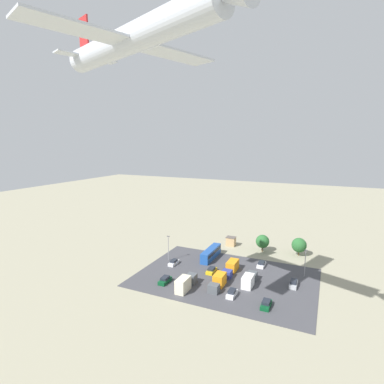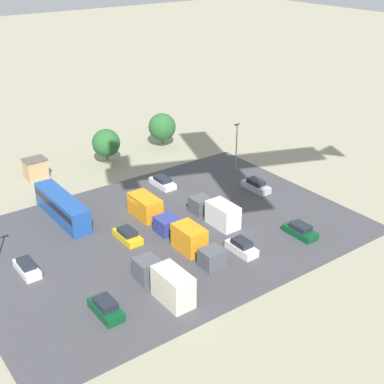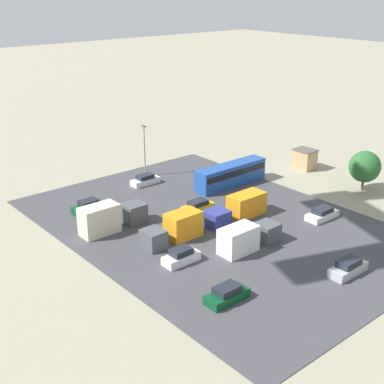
{
  "view_description": "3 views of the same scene",
  "coord_description": "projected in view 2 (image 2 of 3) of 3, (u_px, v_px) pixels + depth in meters",
  "views": [
    {
      "loc": [
        -24.09,
        80.11,
        36.46
      ],
      "look_at": [
        2.36,
        23.05,
        26.08
      ],
      "focal_mm": 28.0,
      "sensor_mm": 36.0,
      "label": 1
    },
    {
      "loc": [
        31.51,
        54.81,
        33.59
      ],
      "look_at": [
        -2.13,
        9.2,
        6.18
      ],
      "focal_mm": 50.0,
      "sensor_mm": 36.0,
      "label": 2
    },
    {
      "loc": [
        -43.67,
        46.96,
        27.95
      ],
      "look_at": [
        5.29,
        5.53,
        2.58
      ],
      "focal_mm": 50.0,
      "sensor_mm": 36.0,
      "label": 3
    }
  ],
  "objects": [
    {
      "name": "ground_plane",
      "position": [
        138.0,
        214.0,
        71.17
      ],
      "size": [
        400.0,
        400.0,
        0.0
      ],
      "primitive_type": "plane",
      "color": "gray"
    },
    {
      "name": "parking_lot_surface",
      "position": [
        165.0,
        233.0,
        66.56
      ],
      "size": [
        47.36,
        33.21,
        0.08
      ],
      "color": "#424247",
      "rests_on": "ground"
    },
    {
      "name": "shed_building",
      "position": [
        36.0,
        169.0,
        80.77
      ],
      "size": [
        3.31,
        2.83,
        3.18
      ],
      "color": "tan",
      "rests_on": "ground"
    },
    {
      "name": "bus",
      "position": [
        62.0,
        206.0,
        69.18
      ],
      "size": [
        2.55,
        11.93,
        3.21
      ],
      "color": "#1E4C9E",
      "rests_on": "ground"
    },
    {
      "name": "parked_car_0",
      "position": [
        300.0,
        231.0,
        65.67
      ],
      "size": [
        1.94,
        4.38,
        1.53
      ],
      "rotation": [
        0.0,
        0.0,
        3.14
      ],
      "color": "#0C4723",
      "rests_on": "ground"
    },
    {
      "name": "parked_car_1",
      "position": [
        242.0,
        247.0,
        62.13
      ],
      "size": [
        1.81,
        4.08,
        1.64
      ],
      "color": "silver",
      "rests_on": "ground"
    },
    {
      "name": "parked_car_2",
      "position": [
        27.0,
        268.0,
        58.43
      ],
      "size": [
        1.73,
        4.33,
        1.47
      ],
      "color": "silver",
      "rests_on": "ground"
    },
    {
      "name": "parked_car_3",
      "position": [
        256.0,
        186.0,
        77.33
      ],
      "size": [
        1.81,
        4.61,
        1.62
      ],
      "color": "#ADB2B7",
      "rests_on": "ground"
    },
    {
      "name": "parked_car_4",
      "position": [
        163.0,
        182.0,
        78.58
      ],
      "size": [
        1.98,
        4.55,
        1.42
      ],
      "color": "silver",
      "rests_on": "ground"
    },
    {
      "name": "parked_car_5",
      "position": [
        127.0,
        235.0,
        64.72
      ],
      "size": [
        1.91,
        4.36,
        1.43
      ],
      "color": "gold",
      "rests_on": "ground"
    },
    {
      "name": "parked_car_6",
      "position": [
        106.0,
        308.0,
        51.99
      ],
      "size": [
        1.92,
        4.37,
        1.65
      ],
      "rotation": [
        0.0,
        0.0,
        3.14
      ],
      "color": "#0C4723",
      "rests_on": "ground"
    },
    {
      "name": "parked_truck_0",
      "position": [
        165.0,
        282.0,
        54.41
      ],
      "size": [
        2.42,
        8.48,
        3.49
      ],
      "rotation": [
        0.0,
        0.0,
        3.14
      ],
      "color": "#4C5156",
      "rests_on": "ground"
    },
    {
      "name": "parked_truck_1",
      "position": [
        196.0,
        244.0,
        61.42
      ],
      "size": [
        2.55,
        7.44,
        3.07
      ],
      "color": "#4C5156",
      "rests_on": "ground"
    },
    {
      "name": "parked_truck_2",
      "position": [
        216.0,
        212.0,
        68.5
      ],
      "size": [
        2.46,
        7.99,
        3.0
      ],
      "rotation": [
        0.0,
        0.0,
        3.14
      ],
      "color": "#4C5156",
      "rests_on": "ground"
    },
    {
      "name": "parked_truck_3",
      "position": [
        151.0,
        211.0,
        68.82
      ],
      "size": [
        2.58,
        8.97,
        2.84
      ],
      "color": "navy",
      "rests_on": "ground"
    },
    {
      "name": "tree_near_shed",
      "position": [
        106.0,
        143.0,
        85.14
      ],
      "size": [
        4.48,
        4.48,
        5.82
      ],
      "color": "brown",
      "rests_on": "ground"
    },
    {
      "name": "tree_apron_mid",
      "position": [
        162.0,
        127.0,
        92.27
      ],
      "size": [
        4.73,
        4.73,
        5.93
      ],
      "color": "brown",
      "rests_on": "ground"
    },
    {
      "name": "light_pole_lot_edge",
      "position": [
        236.0,
        145.0,
        81.88
      ],
      "size": [
        0.9,
        0.28,
        7.76
      ],
      "color": "gray",
      "rests_on": "ground"
    }
  ]
}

